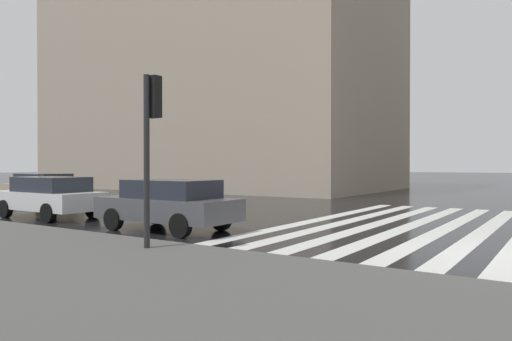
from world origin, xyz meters
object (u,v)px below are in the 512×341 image
(car_white, at_px, (49,196))
(car_champagne, at_px, (42,187))
(traffic_signal_post, at_px, (151,123))
(car_dark_grey, at_px, (168,203))

(car_white, distance_m, car_champagne, 6.96)
(traffic_signal_post, bearing_deg, car_champagne, 65.57)
(car_champagne, bearing_deg, car_white, -120.21)
(car_dark_grey, bearing_deg, car_champagne, 73.20)
(traffic_signal_post, bearing_deg, car_white, 70.43)
(car_white, xyz_separation_m, car_dark_grey, (0.00, -5.58, 0.00))
(car_champagne, distance_m, car_dark_grey, 12.11)
(car_champagne, height_order, car_dark_grey, same)
(traffic_signal_post, xyz_separation_m, car_dark_grey, (2.76, 2.20, -1.91))
(traffic_signal_post, height_order, car_champagne, traffic_signal_post)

